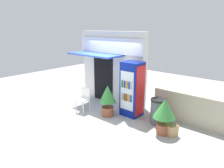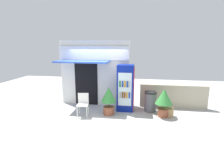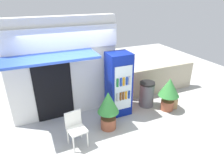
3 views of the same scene
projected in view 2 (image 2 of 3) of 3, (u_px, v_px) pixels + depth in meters
The scene contains 9 objects.
ground at pixel (92, 115), 7.08m from camera, with size 16.00×16.00×0.00m, color #B2B2AD.
storefront_building at pixel (94, 72), 8.17m from camera, with size 3.08×1.25×2.88m.
drink_cooler at pixel (126, 88), 7.48m from camera, with size 0.68×0.65×1.91m.
plastic_chair at pixel (83, 103), 7.00m from camera, with size 0.47×0.49×0.86m.
potted_plant_near_shop at pixel (109, 98), 7.05m from camera, with size 0.58×0.58×1.11m.
potted_plant_curbside at pixel (164, 99), 6.84m from camera, with size 0.65×0.65×1.07m.
trash_bin at pixel (150, 101), 7.45m from camera, with size 0.49×0.49×0.83m.
stone_boundary_wall at pixel (173, 96), 7.88m from camera, with size 2.82×0.21×1.01m, color #B7AD93.
cardboard_box at pixel (168, 112), 6.98m from camera, with size 0.34×0.29×0.33m, color tan.
Camera 2 is at (1.84, -6.45, 2.71)m, focal length 29.22 mm.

